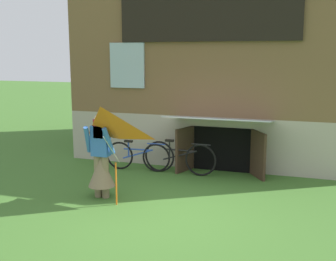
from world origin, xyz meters
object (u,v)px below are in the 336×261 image
person (101,163)px  kite (101,133)px  bicycle_blue (138,156)px  bicycle_black (180,158)px

person → kite: bearing=-84.2°
kite → bicycle_blue: 2.81m
bicycle_blue → kite: bearing=-85.5°
person → bicycle_black: size_ratio=0.94×
bicycle_black → bicycle_blue: size_ratio=1.10×
kite → bicycle_blue: (-0.38, 2.59, -1.03)m
kite → bicycle_black: size_ratio=1.00×
person → bicycle_blue: person is taller
bicycle_blue → bicycle_black: bearing=-1.7°
kite → bicycle_black: 2.89m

